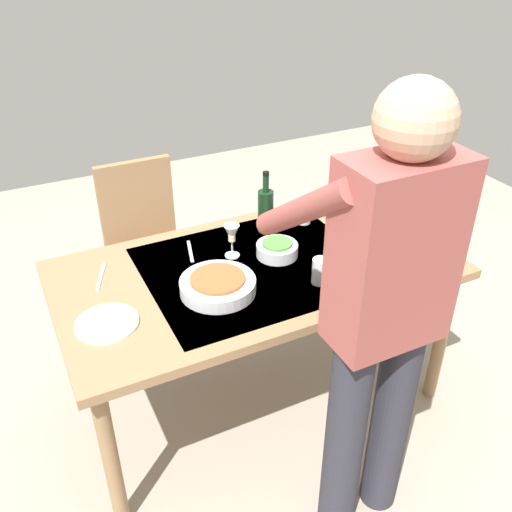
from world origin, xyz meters
The scene contains 16 objects.
ground_plane centered at (0.00, 0.00, 0.00)m, with size 6.00×6.00×0.00m, color #9E9384.
dining_table centered at (0.00, 0.00, 0.67)m, with size 1.67×0.89×0.74m.
chair_near centered at (0.26, -0.83, 0.53)m, with size 0.40×0.40×0.91m.
person_server centered at (-0.09, 0.71, 0.96)m, with size 0.42×0.61×1.69m.
wine_bottle centered at (-0.17, -0.26, 0.85)m, with size 0.07×0.07×0.30m.
wine_glass_left centered at (-0.70, -0.03, 0.85)m, with size 0.07×0.07×0.15m.
wine_glass_right centered at (0.06, -0.12, 0.85)m, with size 0.07×0.07×0.15m.
water_cup_near_left centered at (-0.18, 0.22, 0.80)m, with size 0.07×0.07×0.11m, color silver.
water_cup_near_right centered at (-0.37, -0.25, 0.79)m, with size 0.07×0.07×0.09m, color silver.
serving_bowl_pasta centered at (0.22, 0.10, 0.78)m, with size 0.30×0.30×0.07m.
side_bowl_salad centered at (-0.12, -0.04, 0.78)m, with size 0.18×0.18×0.07m.
side_bowl_bread centered at (-0.54, -0.19, 0.78)m, with size 0.16×0.16×0.07m.
dinner_plate_near centered at (0.66, 0.11, 0.75)m, with size 0.23×0.23×0.01m, color silver.
dinner_plate_far centered at (-0.65, 0.16, 0.75)m, with size 0.23×0.23×0.01m, color silver.
table_knife centered at (0.61, -0.20, 0.75)m, with size 0.01×0.20×0.01m, color silver.
table_fork centered at (0.21, -0.23, 0.75)m, with size 0.01×0.18×0.01m, color silver.
Camera 1 is at (0.88, 1.79, 2.04)m, focal length 39.62 mm.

